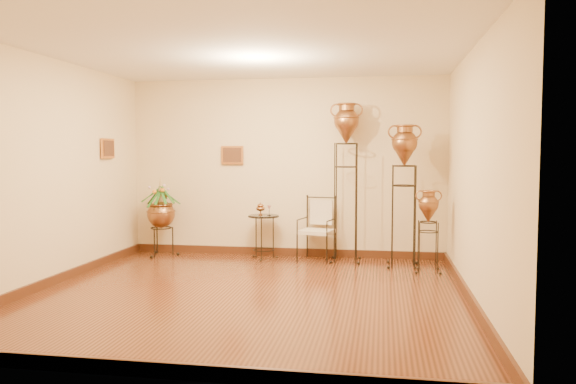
% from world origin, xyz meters
% --- Properties ---
extents(ground, '(5.00, 5.00, 0.00)m').
position_xyz_m(ground, '(0.00, 0.00, 0.00)').
color(ground, brown).
rests_on(ground, ground).
extents(room_shell, '(5.02, 5.02, 2.81)m').
position_xyz_m(room_shell, '(-0.01, 0.01, 1.73)').
color(room_shell, beige).
rests_on(room_shell, ground).
extents(amphora_tall, '(0.55, 0.55, 2.40)m').
position_xyz_m(amphora_tall, '(0.99, 2.15, 1.22)').
color(amphora_tall, black).
rests_on(amphora_tall, ground).
extents(amphora_mid, '(0.58, 0.58, 2.06)m').
position_xyz_m(amphora_mid, '(1.83, 1.91, 1.04)').
color(amphora_mid, black).
rests_on(amphora_mid, ground).
extents(amphora_short, '(0.35, 0.35, 1.15)m').
position_xyz_m(amphora_short, '(2.15, 1.60, 0.57)').
color(amphora_short, black).
rests_on(amphora_short, ground).
extents(planter_urn, '(0.75, 0.75, 1.29)m').
position_xyz_m(planter_urn, '(-1.94, 2.15, 0.72)').
color(planter_urn, black).
rests_on(planter_urn, ground).
extents(armchair, '(0.64, 0.61, 0.96)m').
position_xyz_m(armchair, '(0.55, 2.15, 0.48)').
color(armchair, black).
rests_on(armchair, ground).
extents(side_table, '(0.59, 0.59, 0.86)m').
position_xyz_m(side_table, '(-0.28, 2.15, 0.35)').
color(side_table, black).
rests_on(side_table, ground).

